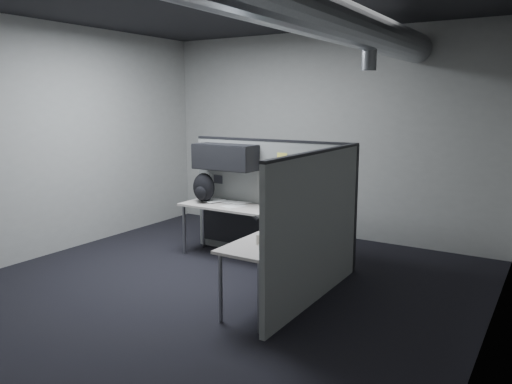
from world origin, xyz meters
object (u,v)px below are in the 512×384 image
Objects in this scene: desk at (263,225)px; keyboard at (271,217)px; phone at (274,234)px; backpack at (203,188)px; monitor at (312,198)px.

keyboard reaches higher than desk.
keyboard is at bearing 142.78° from phone.
desk is at bearing 147.39° from keyboard.
backpack is (-1.32, 0.37, 0.18)m from keyboard.
phone is (0.46, -0.74, 0.02)m from keyboard.
phone is (0.63, -0.82, 0.15)m from desk.
monitor reaches higher than desk.
backpack is (-1.78, 1.11, 0.16)m from phone.
backpack reaches higher than desk.
monitor is 1.43× the size of keyboard.
desk is 9.75× the size of phone.
monitor is 1.73m from backpack.
backpack is (-1.72, 0.09, -0.05)m from monitor.
monitor reaches higher than keyboard.
desk is 3.91× the size of monitor.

